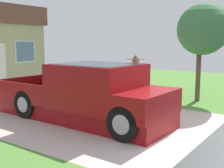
# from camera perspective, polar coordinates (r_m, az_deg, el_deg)

# --- Properties ---
(pickup_truck) EXTENTS (2.05, 5.38, 1.61)m
(pickup_truck) POSITION_cam_1_polar(r_m,az_deg,el_deg) (7.88, -3.97, -2.26)
(pickup_truck) COLOR maroon
(pickup_truck) RESTS_ON ground
(person_with_hat) EXTENTS (0.53, 0.53, 1.79)m
(person_with_hat) POSITION_cam_1_polar(r_m,az_deg,el_deg) (8.70, 4.67, 0.90)
(person_with_hat) COLOR #333842
(person_with_hat) RESTS_ON ground
(handbag) EXTENTS (0.33, 0.15, 0.42)m
(handbag) POSITION_cam_1_polar(r_m,az_deg,el_deg) (8.62, 5.61, -5.41)
(handbag) COLOR #B24C56
(handbag) RESTS_ON ground
(front_yard_tree) EXTENTS (2.30, 1.85, 3.56)m
(front_yard_tree) POSITION_cam_1_polar(r_m,az_deg,el_deg) (11.01, 17.75, 10.28)
(front_yard_tree) COLOR brown
(front_yard_tree) RESTS_ON ground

